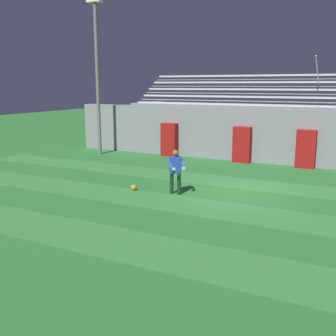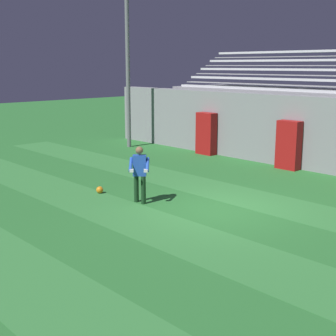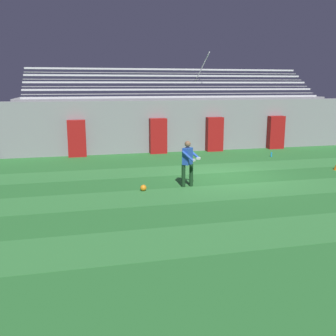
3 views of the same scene
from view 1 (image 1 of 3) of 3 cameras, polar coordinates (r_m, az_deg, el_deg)
The scene contains 12 objects.
ground_plane at distance 15.07m, azimuth 10.04°, elevation -3.62°, with size 80.00×80.00×0.00m, color #286B2D.
turf_stripe_near at distance 9.78m, azimuth -0.43°, elevation -12.17°, with size 28.00×1.90×0.01m, color #337A38.
turf_stripe_mid at distance 13.05m, azimuth 7.22°, elevation -5.98°, with size 28.00×1.90×0.01m, color #337A38.
turf_stripe_far at distance 16.54m, azimuth 11.63°, elevation -2.27°, with size 28.00×1.90×0.01m, color #337A38.
back_wall at distance 21.01m, azimuth 15.34°, elevation 4.43°, with size 24.00×0.60×2.80m, color gray.
padding_pillar_gate_left at distance 20.91m, azimuth 10.67°, elevation 3.34°, with size 0.91×0.44×1.87m, color maroon.
padding_pillar_gate_right at distance 20.28m, azimuth 19.37°, elevation 2.60°, with size 0.91×0.44×1.87m, color maroon.
padding_pillar_far_left at distance 22.43m, azimuth 0.19°, elevation 4.12°, with size 0.91×0.44×1.87m, color maroon.
bleacher_stand at distance 23.28m, azimuth 16.52°, elevation 5.32°, with size 18.00×4.05×5.43m.
floodlight_pole at distance 23.25m, azimuth -10.32°, elevation 15.56°, with size 0.90×0.36×8.87m.
goalkeeper at distance 14.49m, azimuth 1.10°, elevation -0.18°, with size 0.74×0.74×1.67m.
soccer_ball at distance 15.26m, azimuth -4.99°, elevation -2.85°, with size 0.22×0.22×0.22m, color orange.
Camera 1 is at (4.07, -13.94, 4.00)m, focal length 42.00 mm.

